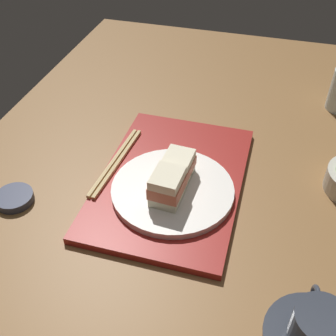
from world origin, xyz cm
name	(u,v)px	position (x,y,z in cm)	size (l,w,h in cm)	color
ground_plane	(200,176)	(0.00, 0.00, -1.50)	(140.00, 100.00, 3.00)	brown
serving_tray	(172,180)	(5.13, -4.78, 0.77)	(39.61, 27.10, 1.54)	maroon
sandwich_plate	(173,190)	(9.09, -3.48, 2.19)	(23.06, 23.06, 1.29)	white
sandwich_near	(178,167)	(5.96, -3.33, 5.37)	(6.78, 5.86, 5.08)	#EFE5C1
sandwich_far	(167,187)	(12.21, -3.64, 5.79)	(6.63, 5.90, 5.91)	#EFE5C1
chopsticks_pair	(116,161)	(3.94, -16.84, 1.89)	(22.33, 3.29, 0.70)	tan
coffee_cup	(318,329)	(30.52, 23.09, 2.51)	(14.45, 14.45, 5.96)	#333842
small_sauce_dish	(14,198)	(17.97, -32.02, 0.78)	(7.17, 7.17, 1.56)	#33384C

